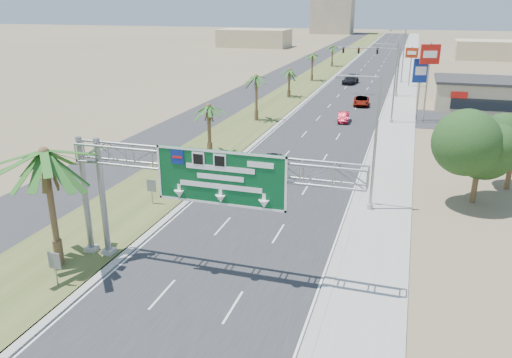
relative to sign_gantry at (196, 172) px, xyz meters
The scene contains 28 objects.
road 100.26m from the sign_gantry, 89.39° to the left, with size 12.00×300.00×0.02m, color #28282B.
sidewalk_right 100.71m from the sign_gantry, 84.54° to the left, with size 4.00×300.00×0.10m, color #9E9B93.
median_grass 100.65m from the sign_gantry, 95.10° to the left, with size 7.00×300.00×0.12m, color #455324.
opposing_road 101.51m from the sign_gantry, 99.05° to the left, with size 8.00×300.00×0.02m, color #28282B.
sign_gantry is the anchor object (origin of this frame).
palm_near 8.41m from the sign_gantry, 166.68° to the right, with size 5.70×5.70×8.35m.
palm_row_b 23.66m from the sign_gantry, 110.92° to the left, with size 3.99×3.99×5.95m.
palm_row_c 39.00m from the sign_gantry, 102.50° to the left, with size 3.99×3.99×6.75m.
palm_row_d 56.73m from the sign_gantry, 98.56° to the left, with size 3.99×3.99×5.45m.
palm_row_e 75.55m from the sign_gantry, 96.41° to the left, with size 3.99×3.99×6.15m.
palm_row_f 100.44m from the sign_gantry, 94.82° to the left, with size 3.99×3.99×5.75m.
streetlight_near 14.75m from the sign_gantry, 55.30° to the left, with size 3.27×0.44×10.00m.
streetlight_mid 42.92m from the sign_gantry, 78.76° to the left, with size 3.27×0.44×10.00m.
streetlight_far 78.53m from the sign_gantry, 83.89° to the left, with size 3.27×0.44×10.00m.
signal_mast 62.37m from the sign_gantry, 84.26° to the left, with size 10.28×0.71×8.00m.
store_building 60.77m from the sign_gantry, 67.64° to the left, with size 18.00×10.00×4.00m, color tan.
oak_near 22.77m from the sign_gantry, 45.02° to the left, with size 4.50×4.50×6.80m.
median_signback_a 9.06m from the sign_gantry, 149.77° to the right, with size 0.75×0.08×2.08m.
median_signback_b 11.90m from the sign_gantry, 132.65° to the left, with size 0.75×0.08×2.08m.
building_distant_left 156.40m from the sign_gantry, 106.32° to the left, with size 24.00×14.00×6.00m, color tan.
building_distant_right 133.78m from the sign_gantry, 76.57° to the left, with size 20.00×12.00×5.00m, color tan.
car_left_lane 19.94m from the sign_gantry, 94.11° to the left, with size 1.64×4.08×1.39m, color black.
car_mid_lane 41.38m from the sign_gantry, 86.42° to the left, with size 1.34×3.85×1.27m, color maroon.
car_right_lane 53.13m from the sign_gantry, 86.07° to the left, with size 2.27×4.92×1.37m, color gray.
car_far 74.12m from the sign_gantry, 90.52° to the left, with size 2.25×5.54×1.61m, color black.
pole_sign_red_near 45.44m from the sign_gantry, 74.09° to the left, with size 2.39×0.96×10.05m.
pole_sign_blue 46.11m from the sign_gantry, 75.46° to the left, with size 1.99×0.94×8.19m.
pole_sign_red_far 74.72m from the sign_gantry, 82.26° to the left, with size 2.22×0.51×7.19m.
Camera 1 is at (9.59, -13.44, 14.65)m, focal length 35.00 mm.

